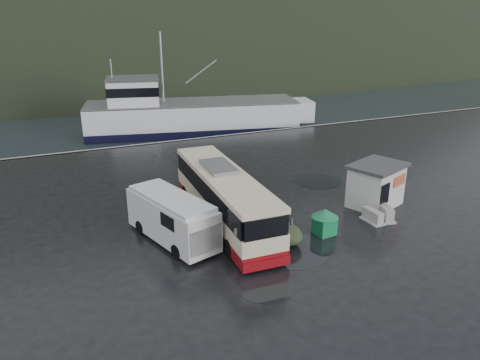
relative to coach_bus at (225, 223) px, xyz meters
name	(u,v)px	position (x,y,z in m)	size (l,w,h in m)	color
ground	(226,233)	(-0.40, -1.20, 0.00)	(160.00, 160.00, 0.00)	black
harbor_water	(68,58)	(-0.40, 108.80, 0.00)	(300.00, 180.00, 0.02)	black
quay_edge	(146,144)	(-0.40, 18.80, 0.00)	(160.00, 0.60, 1.50)	#999993
headland	(67,34)	(9.60, 248.80, 0.00)	(780.00, 540.00, 570.00)	black
coach_bus	(225,223)	(0.00, 0.00, 0.00)	(2.95, 11.73, 3.31)	beige
white_van	(173,240)	(-3.35, -0.88, 0.00)	(2.14, 6.21, 2.60)	silver
waste_bin_left	(268,220)	(2.50, -0.69, 0.00)	(0.98, 0.98, 1.36)	#147543
waste_bin_right	(324,234)	(4.56, -3.47, 0.00)	(1.07, 1.07, 1.49)	#147543
dome_tent	(280,241)	(1.88, -3.32, 0.00)	(1.97, 2.76, 1.08)	#2D3721
ticket_kiosk	(374,205)	(9.74, -1.27, 0.00)	(3.50, 2.65, 2.73)	silver
jersey_barrier_a	(372,222)	(8.04, -3.26, 0.00)	(0.75, 1.50, 0.75)	#999993
jersey_barrier_b	(384,219)	(8.93, -3.20, 0.00)	(0.84, 1.68, 0.84)	#999993
fishing_trawler	(193,120)	(6.81, 26.88, 0.00)	(27.65, 6.05, 11.06)	silver
puddles	(297,228)	(3.58, -2.21, 0.01)	(12.66, 13.91, 0.01)	black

